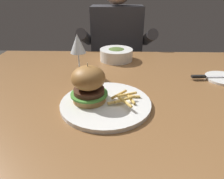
{
  "coord_description": "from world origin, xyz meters",
  "views": [
    {
      "loc": [
        -0.03,
        -0.72,
        1.09
      ],
      "look_at": [
        -0.05,
        -0.12,
        0.78
      ],
      "focal_mm": 32.0,
      "sensor_mm": 36.0,
      "label": 1
    }
  ],
  "objects": [
    {
      "name": "soup_bowl",
      "position": [
        -0.04,
        0.32,
        0.77
      ],
      "size": [
        0.17,
        0.17,
        0.07
      ],
      "color": "white",
      "rests_on": "dining_table"
    },
    {
      "name": "wine_glass",
      "position": [
        -0.2,
        0.11,
        0.87
      ],
      "size": [
        0.08,
        0.08,
        0.18
      ],
      "color": "silver",
      "rests_on": "dining_table"
    },
    {
      "name": "dining_table",
      "position": [
        0.0,
        0.0,
        0.66
      ],
      "size": [
        1.45,
        0.96,
        0.74
      ],
      "color": "brown",
      "rests_on": "ground"
    },
    {
      "name": "diner_person",
      "position": [
        -0.04,
        0.76,
        0.56
      ],
      "size": [
        0.51,
        0.36,
        1.18
      ],
      "color": "#282833",
      "rests_on": "ground"
    },
    {
      "name": "main_plate",
      "position": [
        -0.07,
        -0.15,
        0.75
      ],
      "size": [
        0.3,
        0.3,
        0.01
      ],
      "primitive_type": "cylinder",
      "color": "white",
      "rests_on": "dining_table"
    },
    {
      "name": "table_knife",
      "position": [
        0.37,
        0.08,
        0.75
      ],
      "size": [
        0.22,
        0.03,
        0.01
      ],
      "color": "silver",
      "rests_on": "bread_plate"
    },
    {
      "name": "bread_plate",
      "position": [
        0.42,
        0.08,
        0.74
      ],
      "size": [
        0.15,
        0.15,
        0.01
      ],
      "primitive_type": "cylinder",
      "color": "white",
      "rests_on": "dining_table"
    },
    {
      "name": "burger_sandwich",
      "position": [
        -0.13,
        -0.14,
        0.81
      ],
      "size": [
        0.12,
        0.12,
        0.13
      ],
      "color": "#B78447",
      "rests_on": "main_plate"
    },
    {
      "name": "fries_pile",
      "position": [
        -0.01,
        -0.14,
        0.76
      ],
      "size": [
        0.11,
        0.12,
        0.02
      ],
      "color": "#E0B251",
      "rests_on": "main_plate"
    }
  ]
}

